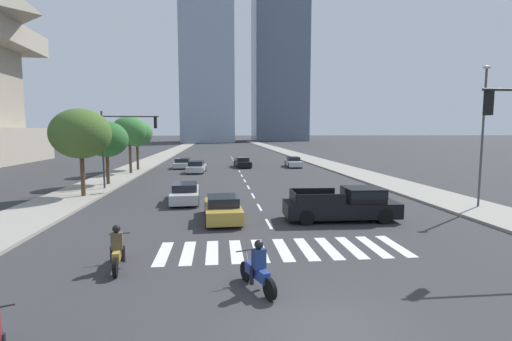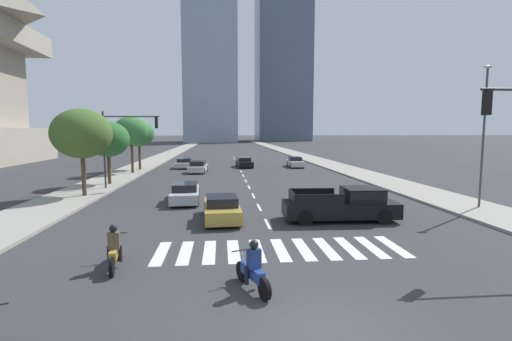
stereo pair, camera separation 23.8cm
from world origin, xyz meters
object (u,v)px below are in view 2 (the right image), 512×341
object	(u,v)px
sedan_silver_3	(185,193)
traffic_signal_far	(125,136)
sedan_black_0	(244,163)
street_tree_second	(108,139)
street_tree_third	(131,131)
sedan_silver_4	(295,162)
pickup_truck	(345,205)
sedan_silver_5	(185,163)
sedan_silver_1	(198,167)
street_lamp_east	(484,127)
motorcycle_lead	(253,270)
sedan_gold_2	(222,208)
motorcycle_third	(114,251)
street_tree_fourth	(139,134)
street_tree_nearest	(82,134)

from	to	relation	value
sedan_silver_3	traffic_signal_far	xyz separation A→B (m)	(-5.04, 5.48, 3.61)
sedan_black_0	street_tree_second	bearing A→B (deg)	-43.41
street_tree_third	sedan_silver_4	bearing A→B (deg)	18.82
sedan_black_0	sedan_silver_4	distance (m)	6.51
pickup_truck	traffic_signal_far	size ratio (longest dim) A/B	0.98
sedan_silver_5	traffic_signal_far	bearing A→B (deg)	171.33
traffic_signal_far	street_tree_third	xyz separation A→B (m)	(-1.96, 10.58, 0.39)
sedan_silver_1	street_lamp_east	bearing A→B (deg)	-135.82
sedan_silver_4	traffic_signal_far	size ratio (longest dim) A/B	0.81
motorcycle_lead	traffic_signal_far	size ratio (longest dim) A/B	0.33
sedan_silver_3	sedan_silver_5	bearing A→B (deg)	2.70
sedan_gold_2	street_lamp_east	distance (m)	15.52
street_tree_second	street_tree_third	world-z (taller)	street_tree_third
motorcycle_third	street_lamp_east	distance (m)	20.38
street_tree_second	street_tree_fourth	distance (m)	11.75
sedan_gold_2	sedan_silver_3	bearing A→B (deg)	21.51
sedan_black_0	street_tree_second	distance (m)	19.53
sedan_silver_3	traffic_signal_far	bearing A→B (deg)	39.78
sedan_gold_2	traffic_signal_far	size ratio (longest dim) A/B	0.74
street_lamp_east	sedan_silver_3	bearing A→B (deg)	166.81
pickup_truck	street_tree_second	world-z (taller)	street_tree_second
street_tree_second	street_tree_fourth	size ratio (longest dim) A/B	0.92
motorcycle_third	sedan_black_0	size ratio (longest dim) A/B	0.46
sedan_gold_2	sedan_silver_4	distance (m)	29.20
motorcycle_third	street_lamp_east	size ratio (longest dim) A/B	0.27
sedan_silver_5	street_tree_fourth	size ratio (longest dim) A/B	0.85
sedan_silver_1	sedan_silver_5	distance (m)	5.79
sedan_silver_4	street_lamp_east	bearing A→B (deg)	14.68
sedan_silver_3	street_tree_nearest	world-z (taller)	street_tree_nearest
motorcycle_lead	sedan_silver_3	world-z (taller)	motorcycle_lead
street_tree_nearest	street_tree_second	size ratio (longest dim) A/B	1.13
street_lamp_east	street_tree_nearest	size ratio (longest dim) A/B	1.37
motorcycle_third	sedan_silver_5	distance (m)	34.18
sedan_silver_3	traffic_signal_far	world-z (taller)	traffic_signal_far
sedan_silver_1	street_tree_third	bearing A→B (deg)	103.42
street_tree_fourth	pickup_truck	bearing A→B (deg)	-58.56
traffic_signal_far	street_tree_nearest	size ratio (longest dim) A/B	1.00
sedan_silver_4	street_tree_second	size ratio (longest dim) A/B	0.92
motorcycle_lead	sedan_silver_5	xyz separation A→B (m)	(-5.38, 36.33, -0.02)
sedan_gold_2	sedan_silver_3	distance (m)	5.70
sedan_silver_4	street_tree_third	size ratio (longest dim) A/B	0.80
motorcycle_lead	motorcycle_third	size ratio (longest dim) A/B	0.90
sedan_gold_2	street_tree_third	world-z (taller)	street_tree_third
sedan_silver_3	motorcycle_lead	bearing A→B (deg)	-169.78
sedan_black_0	sedan_silver_3	size ratio (longest dim) A/B	1.00
sedan_silver_4	sedan_silver_5	xyz separation A→B (m)	(-13.92, 0.10, -0.02)
traffic_signal_far	motorcycle_third	bearing A→B (deg)	-77.39
sedan_gold_2	street_tree_third	size ratio (longest dim) A/B	0.73
sedan_gold_2	street_tree_nearest	xyz separation A→B (m)	(-9.34, 7.31, 3.77)
sedan_silver_1	sedan_gold_2	world-z (taller)	sedan_silver_1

